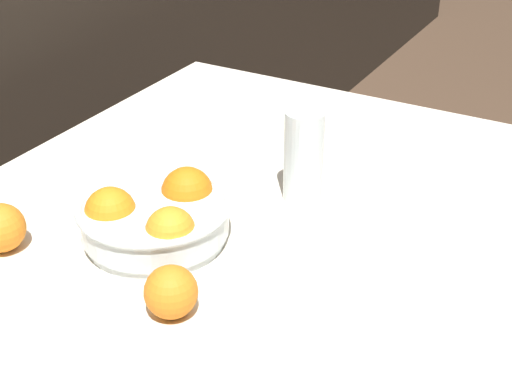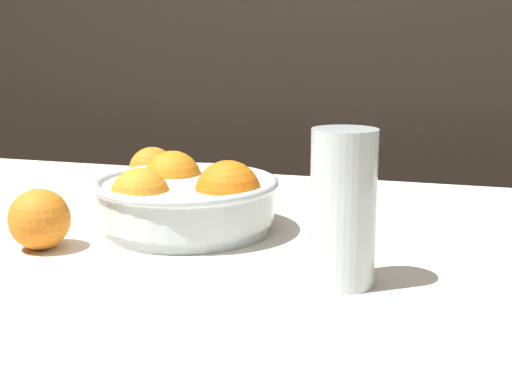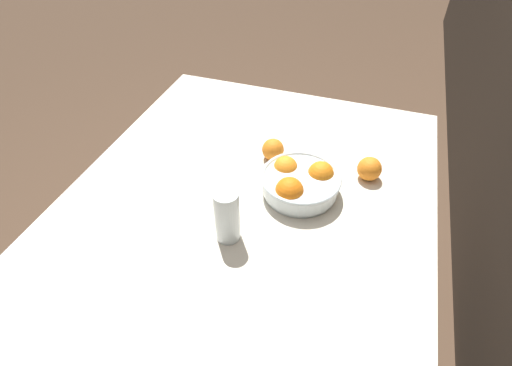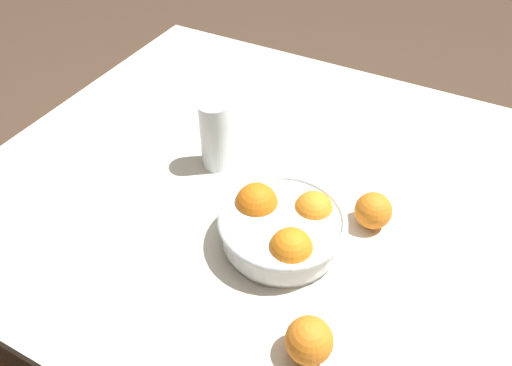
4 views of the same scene
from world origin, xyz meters
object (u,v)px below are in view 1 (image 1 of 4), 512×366
at_px(orange_loose_near_bowl, 1,228).
at_px(orange_loose_front, 171,292).
at_px(juice_glass, 305,159).
at_px(fruit_bowl, 156,216).

relative_size(orange_loose_near_bowl, orange_loose_front, 1.04).
distance_m(juice_glass, orange_loose_near_bowl, 0.48).
bearing_deg(orange_loose_near_bowl, orange_loose_front, -90.06).
bearing_deg(juice_glass, fruit_bowl, 148.13).
relative_size(juice_glass, orange_loose_front, 2.20).
height_order(fruit_bowl, orange_loose_front, fruit_bowl).
distance_m(orange_loose_near_bowl, orange_loose_front, 0.31).
bearing_deg(fruit_bowl, orange_loose_near_bowl, 125.49).
distance_m(juice_glass, orange_loose_front, 0.36).
height_order(juice_glass, orange_loose_near_bowl, juice_glass).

